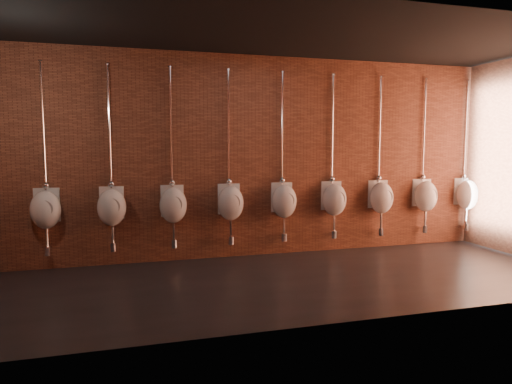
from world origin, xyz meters
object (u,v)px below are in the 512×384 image
urinal_4 (230,202)px  urinal_1 (46,209)px  urinal_2 (112,206)px  urinal_3 (173,204)px  urinal_5 (284,200)px  urinal_6 (334,199)px  urinal_7 (381,197)px  urinal_8 (425,195)px  urinal_9 (467,194)px

urinal_4 → urinal_1: bearing=180.0°
urinal_2 → urinal_4: size_ratio=1.00×
urinal_3 → urinal_5: 1.77m
urinal_1 → urinal_6: bearing=0.0°
urinal_3 → urinal_6: (2.66, 0.00, 0.00)m
urinal_2 → urinal_6: (3.54, 0.00, 0.00)m
urinal_1 → urinal_3: same height
urinal_5 → urinal_7: size_ratio=1.00×
urinal_6 → urinal_2: bearing=180.0°
urinal_7 → urinal_8: bearing=0.0°
urinal_1 → urinal_4: bearing=0.0°
urinal_6 → urinal_7: (0.89, 0.00, 0.00)m
urinal_1 → urinal_5: same height
urinal_4 → urinal_7: same height
urinal_3 → urinal_5: same height
urinal_6 → urinal_9: size_ratio=1.00×
urinal_6 → urinal_9: bearing=0.0°
urinal_1 → urinal_3: bearing=0.0°
urinal_8 → urinal_7: bearing=180.0°
urinal_2 → urinal_8: same height
urinal_4 → urinal_9: 4.43m
urinal_1 → urinal_2: size_ratio=1.00×
urinal_3 → urinal_6: bearing=0.0°
urinal_8 → urinal_9: same height
urinal_8 → urinal_3: bearing=180.0°
urinal_4 → urinal_7: size_ratio=1.00×
urinal_1 → urinal_6: size_ratio=1.00×
urinal_3 → urinal_8: same height
urinal_4 → urinal_7: (2.66, 0.00, 0.00)m
urinal_5 → urinal_7: (1.77, 0.00, 0.00)m
urinal_1 → urinal_6: same height
urinal_2 → urinal_7: size_ratio=1.00×
urinal_2 → urinal_8: bearing=0.0°
urinal_2 → urinal_8: (5.31, 0.00, 0.00)m
urinal_5 → urinal_6: size_ratio=1.00×
urinal_5 → urinal_6: (0.89, 0.00, 0.00)m
urinal_2 → urinal_9: same height
urinal_7 → urinal_8: 0.89m
urinal_5 → urinal_7: same height
urinal_4 → urinal_8: same height
urinal_5 → urinal_8: (2.66, 0.00, 0.00)m
urinal_4 → urinal_9: bearing=0.0°
urinal_1 → urinal_7: 5.31m
urinal_5 → urinal_8: size_ratio=1.00×
urinal_4 → urinal_6: same height
urinal_4 → urinal_8: bearing=0.0°
urinal_8 → urinal_5: bearing=180.0°
urinal_7 → urinal_9: same height
urinal_6 → urinal_1: bearing=180.0°
urinal_4 → urinal_8: (3.54, 0.00, 0.00)m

